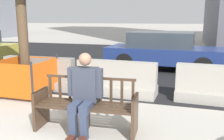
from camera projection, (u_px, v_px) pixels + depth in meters
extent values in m
cube|color=black|center=(140.00, 60.00, 11.56)|extent=(120.00, 12.00, 0.01)
cube|color=#473323|center=(41.00, 108.00, 4.33)|extent=(0.08, 0.52, 0.66)
cube|color=#473323|center=(135.00, 116.00, 3.97)|extent=(0.08, 0.52, 0.66)
cube|color=#473323|center=(86.00, 118.00, 4.17)|extent=(0.06, 0.33, 0.45)
cube|color=#473323|center=(81.00, 110.00, 3.91)|extent=(1.60, 0.18, 0.02)
cube|color=#473323|center=(83.00, 108.00, 4.02)|extent=(1.60, 0.18, 0.02)
cube|color=#473323|center=(86.00, 105.00, 4.13)|extent=(1.60, 0.18, 0.02)
cube|color=#473323|center=(88.00, 103.00, 4.24)|extent=(1.60, 0.18, 0.02)
cube|color=#473323|center=(90.00, 101.00, 4.35)|extent=(1.60, 0.18, 0.02)
cube|color=#473323|center=(90.00, 78.00, 4.28)|extent=(1.60, 0.14, 0.04)
cube|color=#473323|center=(50.00, 87.00, 4.48)|extent=(0.05, 0.03, 0.38)
cube|color=#473323|center=(60.00, 88.00, 4.44)|extent=(0.05, 0.03, 0.38)
cube|color=#473323|center=(70.00, 88.00, 4.40)|extent=(0.05, 0.03, 0.38)
cube|color=#473323|center=(80.00, 89.00, 4.36)|extent=(0.05, 0.03, 0.38)
cube|color=#473323|center=(90.00, 90.00, 4.32)|extent=(0.05, 0.03, 0.38)
cube|color=#473323|center=(100.00, 90.00, 4.28)|extent=(0.05, 0.03, 0.38)
cube|color=#473323|center=(111.00, 91.00, 4.24)|extent=(0.05, 0.03, 0.38)
cube|color=#473323|center=(122.00, 92.00, 4.19)|extent=(0.05, 0.03, 0.38)
cube|color=#473323|center=(133.00, 92.00, 4.15)|extent=(0.05, 0.03, 0.38)
cube|color=#473323|center=(39.00, 91.00, 4.25)|extent=(0.08, 0.46, 0.03)
cube|color=#473323|center=(135.00, 98.00, 3.89)|extent=(0.08, 0.46, 0.03)
cube|color=#383D4C|center=(86.00, 84.00, 4.13)|extent=(0.42, 0.27, 0.56)
sphere|color=#9E755B|center=(85.00, 59.00, 4.03)|extent=(0.21, 0.21, 0.21)
cube|color=#333D56|center=(77.00, 106.00, 4.00)|extent=(0.17, 0.45, 0.14)
cube|color=#333D56|center=(87.00, 107.00, 3.96)|extent=(0.17, 0.45, 0.14)
cube|color=#333D56|center=(73.00, 125.00, 3.89)|extent=(0.12, 0.12, 0.45)
cube|color=#333D56|center=(84.00, 126.00, 3.85)|extent=(0.12, 0.12, 0.45)
cube|color=#4C2319|center=(72.00, 138.00, 3.85)|extent=(0.13, 0.27, 0.08)
cube|color=#4C2319|center=(83.00, 140.00, 3.81)|extent=(0.13, 0.27, 0.08)
cube|color=#383D4C|center=(71.00, 81.00, 4.15)|extent=(0.10, 0.13, 0.48)
cube|color=#383D4C|center=(100.00, 83.00, 4.04)|extent=(0.10, 0.13, 0.48)
cube|color=#ADA89E|center=(116.00, 89.00, 6.24)|extent=(2.02, 0.76, 0.24)
cube|color=#ADA89E|center=(116.00, 73.00, 6.15)|extent=(2.01, 0.38, 0.60)
cube|color=gray|center=(40.00, 83.00, 6.87)|extent=(2.02, 0.75, 0.24)
cube|color=gray|center=(39.00, 68.00, 6.78)|extent=(2.01, 0.37, 0.60)
cube|color=#ADA89E|center=(221.00, 97.00, 5.61)|extent=(2.03, 0.76, 0.24)
cube|color=#ADA89E|center=(222.00, 79.00, 5.53)|extent=(2.01, 0.38, 0.60)
cylinder|color=brown|center=(23.00, 40.00, 5.98)|extent=(0.24, 0.24, 2.70)
cylinder|color=#2D2D33|center=(32.00, 83.00, 5.47)|extent=(0.05, 0.05, 0.94)
cylinder|color=#2D2D33|center=(21.00, 70.00, 6.85)|extent=(0.05, 0.05, 0.94)
cylinder|color=#2D2D33|center=(57.00, 73.00, 6.53)|extent=(0.05, 0.05, 0.94)
cube|color=#E05B14|center=(11.00, 81.00, 5.63)|extent=(1.13, 0.03, 0.79)
cube|color=#E05B14|center=(39.00, 71.00, 6.69)|extent=(1.13, 0.03, 0.79)
cube|color=#E05B14|center=(7.00, 74.00, 6.32)|extent=(0.03, 1.13, 0.79)
cube|color=#E05B14|center=(46.00, 77.00, 6.00)|extent=(0.03, 1.13, 0.79)
cylinder|color=black|center=(4.00, 54.00, 11.08)|extent=(0.65, 0.25, 0.64)
cube|color=navy|center=(166.00, 55.00, 9.33)|extent=(4.40, 2.05, 0.56)
cube|color=#38424C|center=(162.00, 40.00, 9.28)|extent=(2.38, 1.73, 0.56)
cylinder|color=black|center=(203.00, 59.00, 9.72)|extent=(0.65, 0.25, 0.64)
cylinder|color=black|center=(203.00, 67.00, 8.13)|extent=(0.65, 0.25, 0.64)
cylinder|color=black|center=(137.00, 56.00, 10.62)|extent=(0.65, 0.25, 0.64)
cylinder|color=black|center=(125.00, 62.00, 9.03)|extent=(0.65, 0.25, 0.64)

